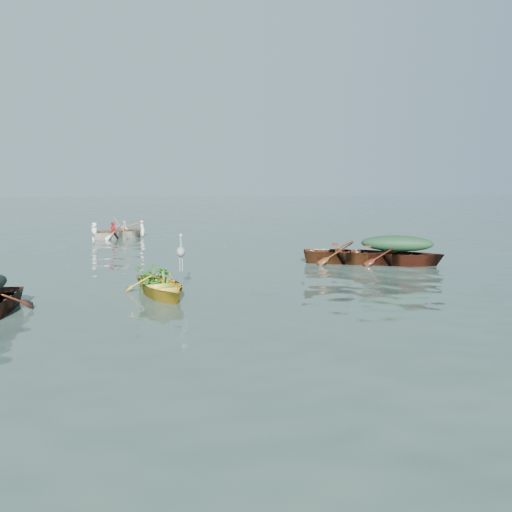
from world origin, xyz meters
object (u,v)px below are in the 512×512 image
(green_tarp_boat, at_px, (396,265))
(rowed_boat, at_px, (119,238))
(yellow_dinghy, at_px, (161,295))
(heron, at_px, (181,258))
(open_wooden_boat, at_px, (350,263))

(green_tarp_boat, relative_size, rowed_boat, 1.18)
(rowed_boat, bearing_deg, yellow_dinghy, 163.15)
(green_tarp_boat, distance_m, heron, 7.59)
(yellow_dinghy, relative_size, green_tarp_boat, 0.74)
(rowed_boat, bearing_deg, green_tarp_boat, -160.18)
(rowed_boat, xyz_separation_m, heron, (3.42, -11.74, 0.87))
(yellow_dinghy, distance_m, green_tarp_boat, 8.09)
(yellow_dinghy, bearing_deg, heron, 5.19)
(green_tarp_boat, height_order, open_wooden_boat, open_wooden_boat)
(green_tarp_boat, relative_size, open_wooden_boat, 0.96)
(rowed_boat, relative_size, heron, 3.81)
(yellow_dinghy, distance_m, open_wooden_boat, 7.11)
(heron, bearing_deg, open_wooden_boat, 12.27)
(heron, bearing_deg, rowed_boat, 83.53)
(heron, bearing_deg, green_tarp_boat, 3.38)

